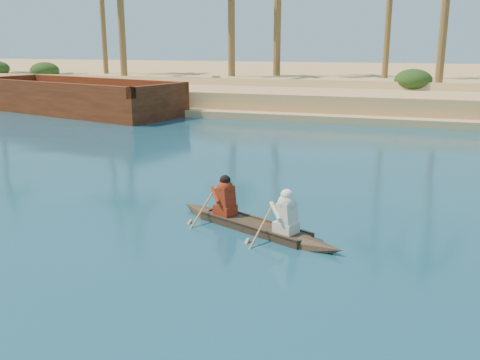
% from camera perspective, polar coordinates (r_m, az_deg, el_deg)
% --- Properties ---
extents(sandy_embankment, '(150.00, 51.00, 1.50)m').
position_cam_1_polar(sandy_embankment, '(52.67, 10.58, 10.40)').
color(sandy_embankment, tan).
rests_on(sandy_embankment, ground).
extents(shrub_cluster, '(100.00, 6.00, 2.40)m').
position_cam_1_polar(shrub_cluster, '(37.48, 7.29, 10.01)').
color(shrub_cluster, '#173413').
rests_on(shrub_cluster, ground).
extents(canoe, '(4.42, 2.47, 1.26)m').
position_cam_1_polar(canoe, '(11.79, 1.52, -4.23)').
color(canoe, '#3E2C22').
rests_on(canoe, ground).
extents(barge_mid, '(14.17, 7.86, 2.24)m').
position_cam_1_polar(barge_mid, '(33.42, -17.04, 8.27)').
color(barge_mid, brown).
rests_on(barge_mid, ground).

